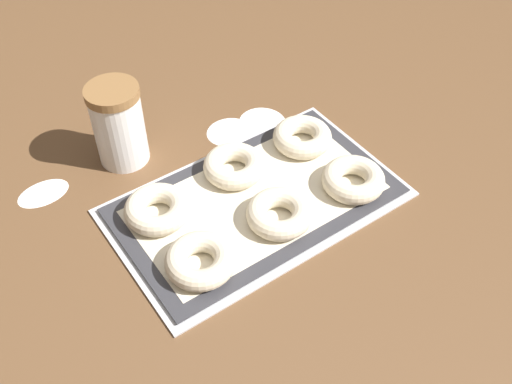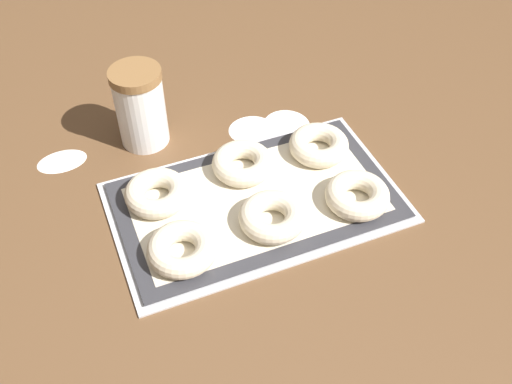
{
  "view_description": "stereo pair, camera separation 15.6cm",
  "coord_description": "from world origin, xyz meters",
  "px_view_note": "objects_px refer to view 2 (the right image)",
  "views": [
    {
      "loc": [
        -0.39,
        -0.56,
        0.76
      ],
      "look_at": [
        0.02,
        0.01,
        0.03
      ],
      "focal_mm": 42.0,
      "sensor_mm": 36.0,
      "label": 1
    },
    {
      "loc": [
        -0.25,
        -0.64,
        0.76
      ],
      "look_at": [
        0.02,
        0.01,
        0.03
      ],
      "focal_mm": 42.0,
      "sensor_mm": 36.0,
      "label": 2
    }
  ],
  "objects_px": {
    "bagel_front_right": "(357,195)",
    "flour_canister": "(140,107)",
    "baking_tray": "(256,202)",
    "bagel_front_center": "(272,217)",
    "bagel_back_left": "(157,193)",
    "bagel_back_center": "(243,163)",
    "bagel_back_right": "(319,145)",
    "bagel_front_left": "(182,249)"
  },
  "relations": [
    {
      "from": "bagel_back_center",
      "to": "bagel_front_right",
      "type": "bearing_deg",
      "value": -44.34
    },
    {
      "from": "baking_tray",
      "to": "bagel_back_center",
      "type": "bearing_deg",
      "value": 86.21
    },
    {
      "from": "bagel_front_center",
      "to": "bagel_back_right",
      "type": "relative_size",
      "value": 1.0
    },
    {
      "from": "baking_tray",
      "to": "bagel_back_left",
      "type": "relative_size",
      "value": 4.46
    },
    {
      "from": "bagel_front_right",
      "to": "bagel_back_left",
      "type": "bearing_deg",
      "value": 156.84
    },
    {
      "from": "baking_tray",
      "to": "flour_canister",
      "type": "height_order",
      "value": "flour_canister"
    },
    {
      "from": "bagel_back_right",
      "to": "bagel_back_left",
      "type": "bearing_deg",
      "value": -178.96
    },
    {
      "from": "bagel_back_right",
      "to": "bagel_back_center",
      "type": "bearing_deg",
      "value": 176.91
    },
    {
      "from": "bagel_front_right",
      "to": "bagel_back_right",
      "type": "height_order",
      "value": "same"
    },
    {
      "from": "bagel_back_left",
      "to": "flour_canister",
      "type": "distance_m",
      "value": 0.18
    },
    {
      "from": "baking_tray",
      "to": "bagel_front_center",
      "type": "distance_m",
      "value": 0.07
    },
    {
      "from": "bagel_front_left",
      "to": "bagel_back_right",
      "type": "distance_m",
      "value": 0.33
    },
    {
      "from": "bagel_front_right",
      "to": "flour_canister",
      "type": "bearing_deg",
      "value": 132.96
    },
    {
      "from": "bagel_front_center",
      "to": "bagel_back_left",
      "type": "xyz_separation_m",
      "value": [
        -0.16,
        0.12,
        0.0
      ]
    },
    {
      "from": "bagel_front_right",
      "to": "bagel_back_right",
      "type": "relative_size",
      "value": 1.0
    },
    {
      "from": "flour_canister",
      "to": "baking_tray",
      "type": "bearing_deg",
      "value": -60.8
    },
    {
      "from": "bagel_front_center",
      "to": "bagel_back_center",
      "type": "bearing_deg",
      "value": 89.18
    },
    {
      "from": "flour_canister",
      "to": "bagel_front_center",
      "type": "bearing_deg",
      "value": -65.64
    },
    {
      "from": "bagel_back_left",
      "to": "bagel_front_left",
      "type": "bearing_deg",
      "value": -88.65
    },
    {
      "from": "bagel_front_left",
      "to": "bagel_front_right",
      "type": "bearing_deg",
      "value": -0.37
    },
    {
      "from": "bagel_back_center",
      "to": "baking_tray",
      "type": "bearing_deg",
      "value": -93.79
    },
    {
      "from": "bagel_back_center",
      "to": "flour_canister",
      "type": "height_order",
      "value": "flour_canister"
    },
    {
      "from": "bagel_back_left",
      "to": "flour_canister",
      "type": "bearing_deg",
      "value": 82.15
    },
    {
      "from": "baking_tray",
      "to": "bagel_front_right",
      "type": "bearing_deg",
      "value": -24.93
    },
    {
      "from": "bagel_back_right",
      "to": "bagel_front_right",
      "type": "bearing_deg",
      "value": -88.7
    },
    {
      "from": "bagel_front_center",
      "to": "bagel_front_left",
      "type": "bearing_deg",
      "value": -177.05
    },
    {
      "from": "bagel_front_right",
      "to": "bagel_back_center",
      "type": "relative_size",
      "value": 1.0
    },
    {
      "from": "bagel_back_center",
      "to": "flour_canister",
      "type": "relative_size",
      "value": 0.7
    },
    {
      "from": "bagel_front_right",
      "to": "flour_canister",
      "type": "distance_m",
      "value": 0.42
    },
    {
      "from": "baking_tray",
      "to": "bagel_front_center",
      "type": "height_order",
      "value": "bagel_front_center"
    },
    {
      "from": "bagel_front_right",
      "to": "bagel_back_left",
      "type": "height_order",
      "value": "same"
    },
    {
      "from": "bagel_front_center",
      "to": "bagel_back_right",
      "type": "height_order",
      "value": "same"
    },
    {
      "from": "bagel_back_center",
      "to": "bagel_front_center",
      "type": "bearing_deg",
      "value": -90.82
    },
    {
      "from": "bagel_front_left",
      "to": "bagel_back_right",
      "type": "height_order",
      "value": "same"
    },
    {
      "from": "bagel_front_right",
      "to": "baking_tray",
      "type": "bearing_deg",
      "value": 155.07
    },
    {
      "from": "bagel_front_left",
      "to": "flour_canister",
      "type": "bearing_deg",
      "value": 86.07
    },
    {
      "from": "bagel_front_right",
      "to": "bagel_back_left",
      "type": "relative_size",
      "value": 1.0
    },
    {
      "from": "baking_tray",
      "to": "bagel_back_right",
      "type": "height_order",
      "value": "bagel_back_right"
    },
    {
      "from": "flour_canister",
      "to": "bagel_back_center",
      "type": "bearing_deg",
      "value": -49.72
    },
    {
      "from": "bagel_front_left",
      "to": "bagel_front_center",
      "type": "distance_m",
      "value": 0.16
    },
    {
      "from": "flour_canister",
      "to": "bagel_back_right",
      "type": "bearing_deg",
      "value": -30.84
    },
    {
      "from": "baking_tray",
      "to": "bagel_front_left",
      "type": "xyz_separation_m",
      "value": [
        -0.15,
        -0.07,
        0.02
      ]
    }
  ]
}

